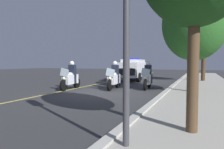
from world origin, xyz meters
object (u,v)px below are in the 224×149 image
Objects in this scene: police_motorcycle_lead_left at (71,78)px; police_motorcycle_lead_right at (114,78)px; police_suv at (133,69)px; tree_mid_block at (194,24)px; tree_far_back at (204,34)px; police_motorcycle_trailing at (147,78)px.

police_motorcycle_lead_right is at bearing 114.46° from police_motorcycle_lead_left.
tree_mid_block reaches higher than police_suv.
police_suv is 0.92× the size of tree_far_back.
police_motorcycle_lead_left is at bearing -63.50° from police_motorcycle_trailing.
police_motorcycle_lead_left is at bearing -65.54° from police_motorcycle_lead_right.
police_motorcycle_trailing is 6.10m from police_suv.
tree_far_back is (-8.58, 7.39, 3.28)m from police_motorcycle_lead_left.
police_motorcycle_lead_right is 0.39× the size of tree_far_back.
police_motorcycle_lead_left and police_motorcycle_lead_right have the same top height.
tree_mid_block is 0.99× the size of tree_far_back.
tree_mid_block is (-0.15, 4.43, 2.91)m from police_motorcycle_lead_right.
police_motorcycle_lead_right is 9.59m from tree_far_back.
tree_mid_block is at bearing 100.24° from police_motorcycle_lead_left.
police_motorcycle_lead_right is 1.00× the size of police_motorcycle_trailing.
tree_mid_block reaches higher than police_motorcycle_lead_right.
police_motorcycle_trailing is 7.95m from tree_far_back.
police_suv reaches higher than police_motorcycle_lead_right.
police_suv is at bearing -172.05° from police_motorcycle_lead_right.
police_motorcycle_lead_left is 11.79m from tree_far_back.
police_suv is at bearing -80.03° from tree_far_back.
police_motorcycle_lead_right is at bearing -88.12° from tree_mid_block.
tree_far_back reaches higher than police_motorcycle_trailing.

